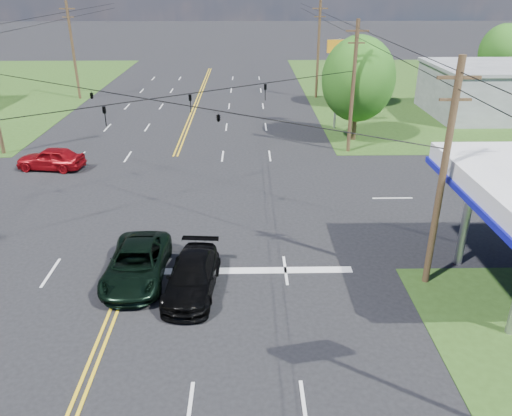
{
  "coord_description": "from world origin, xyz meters",
  "views": [
    {
      "loc": [
        5.31,
        -15.18,
        11.92
      ],
      "look_at": [
        5.71,
        6.0,
        2.19
      ],
      "focal_mm": 35.0,
      "sensor_mm": 36.0,
      "label": 1
    }
  ],
  "objects_px": {
    "pole_left_far": "(73,50)",
    "suv_black": "(192,277)",
    "pole_right_far": "(318,49)",
    "tree_far_r": "(503,52)",
    "tree_right_a": "(358,79)",
    "retail_ne": "(506,92)",
    "pickup_dkgreen": "(137,264)",
    "pole_se": "(443,175)",
    "tree_right_b": "(358,64)",
    "pole_ne": "(353,86)"
  },
  "relations": [
    {
      "from": "retail_ne",
      "to": "pole_ne",
      "type": "xyz_separation_m",
      "value": [
        -17.0,
        -11.0,
        2.72
      ]
    },
    {
      "from": "suv_black",
      "to": "pole_left_far",
      "type": "bearing_deg",
      "value": 117.53
    },
    {
      "from": "tree_right_b",
      "to": "pole_left_far",
      "type": "bearing_deg",
      "value": 172.28
    },
    {
      "from": "pole_se",
      "to": "pole_ne",
      "type": "distance_m",
      "value": 18.0
    },
    {
      "from": "retail_ne",
      "to": "tree_right_a",
      "type": "xyz_separation_m",
      "value": [
        -16.0,
        -8.0,
        2.67
      ]
    },
    {
      "from": "retail_ne",
      "to": "tree_right_a",
      "type": "relative_size",
      "value": 1.71
    },
    {
      "from": "retail_ne",
      "to": "pole_se",
      "type": "bearing_deg",
      "value": -120.38
    },
    {
      "from": "pole_se",
      "to": "pickup_dkgreen",
      "type": "height_order",
      "value": "pole_se"
    },
    {
      "from": "tree_right_a",
      "to": "suv_black",
      "type": "distance_m",
      "value": 24.53
    },
    {
      "from": "tree_right_a",
      "to": "pole_se",
      "type": "bearing_deg",
      "value": -92.73
    },
    {
      "from": "pole_ne",
      "to": "suv_black",
      "type": "xyz_separation_m",
      "value": [
        -10.0,
        -18.53,
        -4.22
      ]
    },
    {
      "from": "tree_far_r",
      "to": "suv_black",
      "type": "bearing_deg",
      "value": -128.1
    },
    {
      "from": "pole_ne",
      "to": "pole_left_far",
      "type": "distance_m",
      "value": 32.2
    },
    {
      "from": "pole_se",
      "to": "suv_black",
      "type": "bearing_deg",
      "value": -176.97
    },
    {
      "from": "retail_ne",
      "to": "pole_se",
      "type": "relative_size",
      "value": 1.47
    },
    {
      "from": "pole_left_far",
      "to": "tree_far_r",
      "type": "distance_m",
      "value": 47.05
    },
    {
      "from": "pole_se",
      "to": "tree_far_r",
      "type": "relative_size",
      "value": 1.25
    },
    {
      "from": "pole_ne",
      "to": "tree_far_r",
      "type": "distance_m",
      "value": 29.7
    },
    {
      "from": "pole_left_far",
      "to": "tree_right_a",
      "type": "bearing_deg",
      "value": -30.65
    },
    {
      "from": "pickup_dkgreen",
      "to": "tree_right_a",
      "type": "bearing_deg",
      "value": 56.18
    },
    {
      "from": "pole_se",
      "to": "tree_right_a",
      "type": "distance_m",
      "value": 21.02
    },
    {
      "from": "tree_right_b",
      "to": "pole_ne",
      "type": "bearing_deg",
      "value": -103.13
    },
    {
      "from": "pole_left_far",
      "to": "tree_right_b",
      "type": "distance_m",
      "value": 29.79
    },
    {
      "from": "tree_right_a",
      "to": "tree_far_r",
      "type": "relative_size",
      "value": 1.07
    },
    {
      "from": "pole_se",
      "to": "tree_right_a",
      "type": "height_order",
      "value": "pole_se"
    },
    {
      "from": "tree_right_b",
      "to": "suv_black",
      "type": "distance_m",
      "value": 36.32
    },
    {
      "from": "tree_far_r",
      "to": "suv_black",
      "type": "relative_size",
      "value": 1.58
    },
    {
      "from": "pole_right_far",
      "to": "tree_far_r",
      "type": "height_order",
      "value": "pole_right_far"
    },
    {
      "from": "pole_right_far",
      "to": "tree_right_a",
      "type": "height_order",
      "value": "pole_right_far"
    },
    {
      "from": "pole_se",
      "to": "tree_far_r",
      "type": "distance_m",
      "value": 44.3
    },
    {
      "from": "retail_ne",
      "to": "pickup_dkgreen",
      "type": "xyz_separation_m",
      "value": [
        -29.5,
        -28.5,
        -1.46
      ]
    },
    {
      "from": "pickup_dkgreen",
      "to": "suv_black",
      "type": "relative_size",
      "value": 1.1
    },
    {
      "from": "pole_se",
      "to": "tree_right_b",
      "type": "relative_size",
      "value": 1.34
    },
    {
      "from": "tree_right_a",
      "to": "pole_ne",
      "type": "bearing_deg",
      "value": -108.43
    },
    {
      "from": "pole_right_far",
      "to": "tree_far_r",
      "type": "relative_size",
      "value": 1.31
    },
    {
      "from": "pole_se",
      "to": "tree_right_b",
      "type": "distance_m",
      "value": 33.19
    },
    {
      "from": "tree_right_b",
      "to": "pickup_dkgreen",
      "type": "relative_size",
      "value": 1.34
    },
    {
      "from": "pole_right_far",
      "to": "tree_far_r",
      "type": "distance_m",
      "value": 21.1
    },
    {
      "from": "pole_se",
      "to": "tree_far_r",
      "type": "height_order",
      "value": "pole_se"
    },
    {
      "from": "tree_right_b",
      "to": "suv_black",
      "type": "bearing_deg",
      "value": -111.93
    },
    {
      "from": "pole_se",
      "to": "pole_right_far",
      "type": "height_order",
      "value": "pole_right_far"
    },
    {
      "from": "pole_right_far",
      "to": "suv_black",
      "type": "relative_size",
      "value": 2.07
    },
    {
      "from": "pole_right_far",
      "to": "pickup_dkgreen",
      "type": "xyz_separation_m",
      "value": [
        -12.5,
        -36.5,
        -4.43
      ]
    },
    {
      "from": "tree_right_b",
      "to": "tree_far_r",
      "type": "height_order",
      "value": "tree_far_r"
    },
    {
      "from": "pole_right_far",
      "to": "suv_black",
      "type": "bearing_deg",
      "value": -104.92
    },
    {
      "from": "tree_far_r",
      "to": "suv_black",
      "type": "distance_m",
      "value": 50.38
    },
    {
      "from": "pole_ne",
      "to": "tree_right_b",
      "type": "bearing_deg",
      "value": 76.87
    },
    {
      "from": "retail_ne",
      "to": "tree_right_b",
      "type": "height_order",
      "value": "tree_right_b"
    },
    {
      "from": "retail_ne",
      "to": "pickup_dkgreen",
      "type": "distance_m",
      "value": 41.04
    },
    {
      "from": "pole_left_far",
      "to": "suv_black",
      "type": "relative_size",
      "value": 2.07
    }
  ]
}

